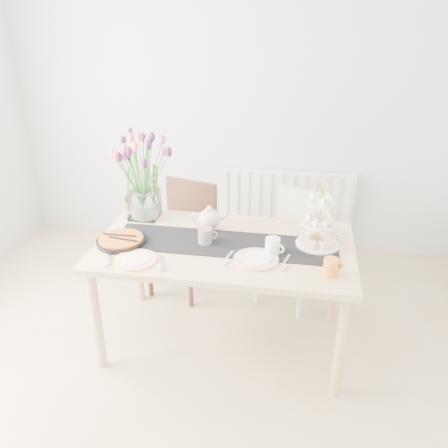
% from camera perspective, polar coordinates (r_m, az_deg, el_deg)
% --- Properties ---
extents(room_shell, '(4.50, 4.50, 4.50)m').
position_cam_1_polar(room_shell, '(2.11, -8.20, 1.88)').
color(room_shell, tan).
rests_on(room_shell, ground).
extents(radiator, '(1.20, 0.08, 0.60)m').
position_cam_1_polar(radiator, '(4.37, 7.43, 2.54)').
color(radiator, white).
rests_on(radiator, room_shell).
extents(dining_table, '(1.60, 0.90, 0.75)m').
position_cam_1_polar(dining_table, '(3.00, 0.07, -3.73)').
color(dining_table, tan).
rests_on(dining_table, ground).
extents(chair_brown, '(0.53, 0.53, 0.87)m').
position_cam_1_polar(chair_brown, '(3.72, -4.68, -0.60)').
color(chair_brown, '#392014').
rests_on(chair_brown, ground).
extents(chair_white, '(0.55, 0.55, 0.85)m').
position_cam_1_polar(chair_white, '(3.63, 8.61, -1.73)').
color(chair_white, silver).
rests_on(chair_white, ground).
extents(table_runner, '(1.40, 0.35, 0.01)m').
position_cam_1_polar(table_runner, '(2.96, 0.07, -2.36)').
color(table_runner, black).
rests_on(table_runner, dining_table).
extents(tulip_vase, '(0.70, 0.70, 0.60)m').
position_cam_1_polar(tulip_vase, '(3.23, -9.97, 7.13)').
color(tulip_vase, silver).
rests_on(tulip_vase, dining_table).
extents(cake_stand, '(0.27, 0.27, 0.40)m').
position_cam_1_polar(cake_stand, '(2.94, 11.34, -0.65)').
color(cake_stand, gold).
rests_on(cake_stand, dining_table).
extents(teapot, '(0.24, 0.20, 0.16)m').
position_cam_1_polar(teapot, '(3.12, -1.78, 0.61)').
color(teapot, silver).
rests_on(teapot, dining_table).
extents(cream_jug, '(0.10, 0.10, 0.08)m').
position_cam_1_polar(cream_jug, '(3.15, 11.99, -0.40)').
color(cream_jug, white).
rests_on(cream_jug, dining_table).
extents(tart_tin, '(0.31, 0.31, 0.04)m').
position_cam_1_polar(tart_tin, '(3.03, -12.26, -1.96)').
color(tart_tin, black).
rests_on(tart_tin, dining_table).
extents(mug_grey, '(0.12, 0.12, 0.11)m').
position_cam_1_polar(mug_grey, '(2.94, -2.27, -1.46)').
color(mug_grey, slate).
rests_on(mug_grey, dining_table).
extents(mug_white, '(0.12, 0.12, 0.11)m').
position_cam_1_polar(mug_white, '(2.84, 5.86, -2.70)').
color(mug_white, silver).
rests_on(mug_white, dining_table).
extents(mug_orange, '(0.11, 0.11, 0.10)m').
position_cam_1_polar(mug_orange, '(2.68, 12.73, -5.09)').
color(mug_orange, orange).
rests_on(mug_orange, dining_table).
extents(plate_left, '(0.33, 0.33, 0.01)m').
position_cam_1_polar(plate_left, '(2.82, -10.57, -4.27)').
color(plate_left, white).
rests_on(plate_left, dining_table).
extents(plate_right, '(0.33, 0.33, 0.01)m').
position_cam_1_polar(plate_right, '(2.79, 3.87, -4.25)').
color(plate_right, silver).
rests_on(plate_right, dining_table).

